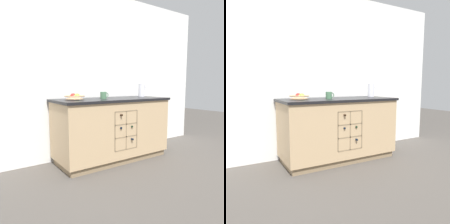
# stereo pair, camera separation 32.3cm
# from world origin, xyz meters

# --- Properties ---
(ground_plane) EXTENTS (14.00, 14.00, 0.00)m
(ground_plane) POSITION_xyz_m (0.00, 0.00, 0.00)
(ground_plane) COLOR #4C4742
(back_wall) EXTENTS (4.40, 0.06, 2.55)m
(back_wall) POSITION_xyz_m (0.00, 0.41, 1.27)
(back_wall) COLOR white
(back_wall) RESTS_ON ground_plane
(kitchen_island) EXTENTS (1.71, 0.73, 0.92)m
(kitchen_island) POSITION_xyz_m (0.00, -0.00, 0.47)
(kitchen_island) COLOR #8B7354
(kitchen_island) RESTS_ON ground_plane
(fruit_bowl) EXTENTS (0.27, 0.27, 0.09)m
(fruit_bowl) POSITION_xyz_m (-0.57, 0.05, 0.96)
(fruit_bowl) COLOR tan
(fruit_bowl) RESTS_ON kitchen_island
(white_pitcher) EXTENTS (0.17, 0.11, 0.22)m
(white_pitcher) POSITION_xyz_m (0.71, 0.14, 1.03)
(white_pitcher) COLOR white
(white_pitcher) RESTS_ON kitchen_island
(ceramic_mug) EXTENTS (0.13, 0.09, 0.10)m
(ceramic_mug) POSITION_xyz_m (-0.15, -0.01, 0.97)
(ceramic_mug) COLOR #4C7A56
(ceramic_mug) RESTS_ON kitchen_island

